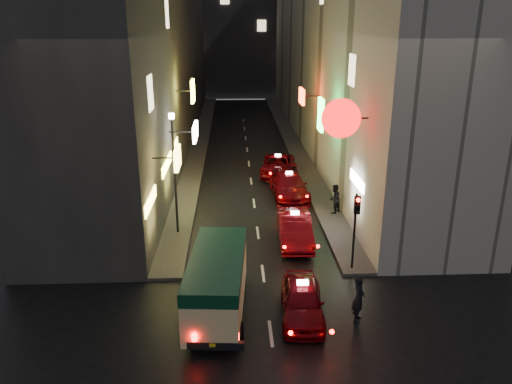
{
  "coord_description": "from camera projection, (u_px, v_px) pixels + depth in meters",
  "views": [
    {
      "loc": [
        -1.26,
        -11.21,
        10.62
      ],
      "look_at": [
        -0.09,
        13.0,
        2.29
      ],
      "focal_mm": 35.0,
      "sensor_mm": 36.0,
      "label": 1
    }
  ],
  "objects": [
    {
      "name": "traffic_light",
      "position": [
        356.0,
        216.0,
        21.41
      ],
      "size": [
        0.26,
        0.43,
        3.5
      ],
      "color": "black",
      "rests_on": "sidewalk_right"
    },
    {
      "name": "taxi_far",
      "position": [
        278.0,
        164.0,
        36.03
      ],
      "size": [
        2.84,
        5.35,
        1.79
      ],
      "color": "#64040C",
      "rests_on": "ground"
    },
    {
      "name": "sidewalk_left",
      "position": [
        200.0,
        142.0,
        46.0
      ],
      "size": [
        1.5,
        52.0,
        0.15
      ],
      "primitive_type": "cube",
      "color": "#4D4B48",
      "rests_on": "ground"
    },
    {
      "name": "pedestrian_crossing",
      "position": [
        359.0,
        296.0,
        18.34
      ],
      "size": [
        0.66,
        0.8,
        2.1
      ],
      "primitive_type": "imported",
      "rotation": [
        0.0,
        0.0,
        1.21
      ],
      "color": "black",
      "rests_on": "ground"
    },
    {
      "name": "minibus",
      "position": [
        217.0,
        277.0,
        18.68
      ],
      "size": [
        2.36,
        5.7,
        2.4
      ],
      "color": "#FAE19C",
      "rests_on": "ground"
    },
    {
      "name": "taxi_third",
      "position": [
        289.0,
        184.0,
        31.48
      ],
      "size": [
        2.54,
        5.66,
        1.94
      ],
      "color": "#64040C",
      "rests_on": "ground"
    },
    {
      "name": "taxi_second",
      "position": [
        295.0,
        226.0,
        25.02
      ],
      "size": [
        2.39,
        5.52,
        1.91
      ],
      "color": "#64040C",
      "rests_on": "ground"
    },
    {
      "name": "building_far",
      "position": [
        239.0,
        18.0,
        72.87
      ],
      "size": [
        30.0,
        10.0,
        22.0
      ],
      "primitive_type": "cube",
      "color": "#313136",
      "rests_on": "ground"
    },
    {
      "name": "taxi_near",
      "position": [
        302.0,
        298.0,
        18.7
      ],
      "size": [
        2.38,
        5.04,
        1.73
      ],
      "color": "#64040C",
      "rests_on": "ground"
    },
    {
      "name": "building_right",
      "position": [
        337.0,
        40.0,
        43.65
      ],
      "size": [
        8.16,
        52.0,
        18.0
      ],
      "color": "#AEAA9F",
      "rests_on": "ground"
    },
    {
      "name": "building_left",
      "position": [
        153.0,
        41.0,
        42.92
      ],
      "size": [
        7.64,
        52.0,
        18.0
      ],
      "color": "#3C3A37",
      "rests_on": "ground"
    },
    {
      "name": "sidewalk_right",
      "position": [
        292.0,
        141.0,
        46.39
      ],
      "size": [
        1.5,
        52.0,
        0.15
      ],
      "primitive_type": "cube",
      "color": "#4D4B48",
      "rests_on": "ground"
    },
    {
      "name": "pedestrian_sidewalk",
      "position": [
        334.0,
        197.0,
        28.41
      ],
      "size": [
        0.83,
        0.83,
        1.93
      ],
      "primitive_type": "imported",
      "rotation": [
        0.0,
        0.0,
        3.92
      ],
      "color": "black",
      "rests_on": "sidewalk_right"
    },
    {
      "name": "lamp_post",
      "position": [
        174.0,
        166.0,
        24.98
      ],
      "size": [
        0.28,
        0.28,
        6.22
      ],
      "color": "black",
      "rests_on": "sidewalk_left"
    }
  ]
}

